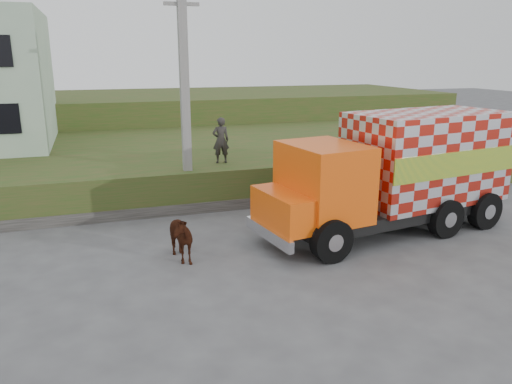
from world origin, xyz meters
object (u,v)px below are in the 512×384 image
object	(u,v)px
cow	(177,237)
pedestrian	(221,140)
cargo_truck	(398,171)
utility_pole	(185,99)

from	to	relation	value
cow	pedestrian	world-z (taller)	pedestrian
cow	pedestrian	distance (m)	6.30
cargo_truck	utility_pole	bearing A→B (deg)	135.84
utility_pole	cargo_truck	size ratio (longest dim) A/B	0.91
pedestrian	cow	bearing A→B (deg)	66.65
cargo_truck	cow	xyz separation A→B (m)	(-7.22, -0.34, -1.26)
pedestrian	cargo_truck	bearing A→B (deg)	134.40
cow	utility_pole	bearing A→B (deg)	63.36
cargo_truck	cow	bearing A→B (deg)	173.68
pedestrian	utility_pole	bearing A→B (deg)	33.22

